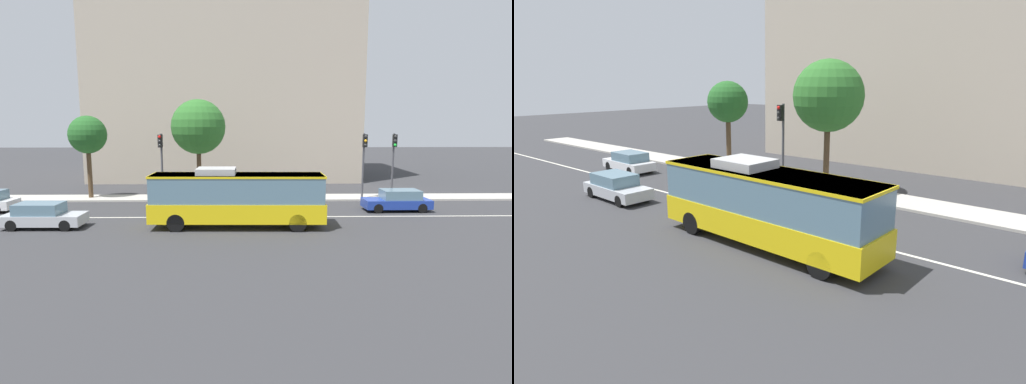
% 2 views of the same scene
% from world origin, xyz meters
% --- Properties ---
extents(ground_plane, '(160.00, 160.00, 0.00)m').
position_xyz_m(ground_plane, '(0.00, 0.00, 0.00)').
color(ground_plane, '#333335').
extents(sidewalk_kerb, '(80.00, 2.70, 0.14)m').
position_xyz_m(sidewalk_kerb, '(0.00, 6.94, 0.07)').
color(sidewalk_kerb, '#B2ADA3').
rests_on(sidewalk_kerb, ground_plane).
extents(lane_centre_line, '(76.00, 0.16, 0.01)m').
position_xyz_m(lane_centre_line, '(0.00, 0.00, 0.01)').
color(lane_centre_line, silver).
rests_on(lane_centre_line, ground_plane).
extents(transit_bus, '(10.06, 2.74, 3.46)m').
position_xyz_m(transit_bus, '(-0.01, -2.71, 1.81)').
color(transit_bus, yellow).
rests_on(transit_bus, ground_plane).
extents(sedan_blue, '(4.53, 1.87, 1.46)m').
position_xyz_m(sedan_blue, '(10.95, 1.83, 0.72)').
color(sedan_blue, '#1E3899').
rests_on(sedan_blue, ground_plane).
extents(sedan_silver, '(4.53, 1.88, 1.46)m').
position_xyz_m(sedan_silver, '(-11.22, -2.67, 0.72)').
color(sedan_silver, '#B7BABF').
rests_on(sedan_silver, ground_plane).
extents(traffic_light_near_corner, '(0.33, 0.62, 5.20)m').
position_xyz_m(traffic_light_near_corner, '(9.62, 5.96, 3.56)').
color(traffic_light_near_corner, '#47474C').
rests_on(traffic_light_near_corner, ground_plane).
extents(traffic_light_mid_block, '(0.34, 0.62, 5.20)m').
position_xyz_m(traffic_light_mid_block, '(11.95, 6.01, 3.56)').
color(traffic_light_mid_block, '#47474C').
rests_on(traffic_light_mid_block, ground_plane).
extents(traffic_light_far_corner, '(0.34, 0.62, 5.20)m').
position_xyz_m(traffic_light_far_corner, '(-5.95, 5.77, 3.56)').
color(traffic_light_far_corner, '#47474C').
rests_on(traffic_light_far_corner, ground_plane).
extents(street_tree_kerbside_left, '(2.95, 2.95, 6.57)m').
position_xyz_m(street_tree_kerbside_left, '(-11.85, 6.98, 5.04)').
color(street_tree_kerbside_left, '#4C3823').
rests_on(street_tree_kerbside_left, ground_plane).
extents(street_tree_kerbside_centre, '(4.23, 4.23, 7.82)m').
position_xyz_m(street_tree_kerbside_centre, '(-3.19, 6.69, 5.68)').
color(street_tree_kerbside_centre, '#4C3823').
rests_on(street_tree_kerbside_centre, ground_plane).
extents(office_block_background, '(27.64, 14.83, 23.80)m').
position_xyz_m(office_block_background, '(-1.66, 22.74, 11.90)').
color(office_block_background, '#B7A893').
rests_on(office_block_background, ground_plane).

